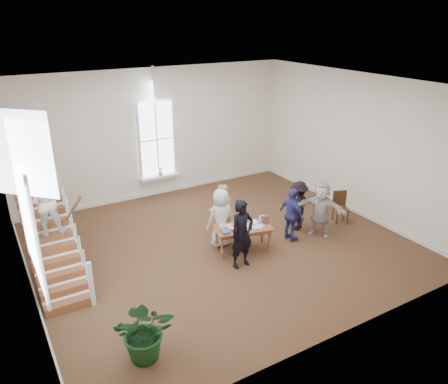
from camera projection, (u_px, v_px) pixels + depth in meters
ground at (220, 245)px, 12.49m from camera, size 10.00×10.00×0.00m
room_shell at (160, 184)px, 15.84m from camera, size 10.49×10.00×10.00m
staircase at (47, 217)px, 10.44m from camera, size 1.10×4.10×2.92m
library_table at (242, 230)px, 11.94m from camera, size 1.69×1.14×0.79m
police_officer at (242, 234)px, 11.12m from camera, size 0.71×0.49×1.85m
elderly_woman at (221, 218)px, 12.19m from camera, size 0.83×0.55×1.68m
person_yellow at (221, 210)px, 12.75m from camera, size 0.83×0.67×1.61m
woman_cluster_a at (292, 215)px, 12.48m from camera, size 0.46×0.96×1.59m
woman_cluster_b at (298, 206)px, 13.13m from camera, size 1.15×0.96×1.54m
woman_cluster_c at (321, 209)px, 12.72m from camera, size 1.29×1.59×1.70m
floor_plant at (146, 331)px, 8.17m from camera, size 1.38×1.29×1.24m
side_chair at (340, 205)px, 13.71m from camera, size 0.57×0.57×1.00m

